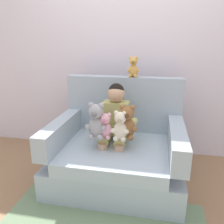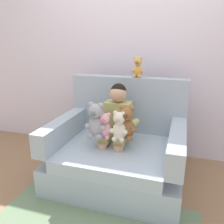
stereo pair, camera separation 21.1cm
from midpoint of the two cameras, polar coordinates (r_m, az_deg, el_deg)
The scene contains 9 objects.
ground_plane at distance 2.48m, azimuth 3.82°, elevation -16.62°, with size 8.00×8.00×0.00m, color #936D4C.
back_wall at distance 2.85m, azimuth 8.38°, elevation 15.52°, with size 6.00×0.10×2.60m, color silver.
armchair at distance 2.37m, azimuth 4.30°, elevation -9.73°, with size 1.26×0.99×1.01m.
seated_child at distance 2.28m, azimuth 3.68°, elevation -2.39°, with size 0.45×0.39×0.82m.
plush_cream at distance 2.07m, azimuth 4.76°, elevation -3.72°, with size 0.17×0.13×0.28m.
plush_brown at distance 2.10m, azimuth 6.55°, elevation -2.89°, with size 0.19×0.16×0.32m.
plush_pink at distance 2.12m, azimuth 1.11°, elevation -3.55°, with size 0.15×0.12×0.25m.
plush_grey at distance 2.11m, azimuth -1.14°, elevation -2.37°, with size 0.20×0.17×0.34m.
plush_honey_on_backrest at distance 2.46m, azimuth 8.90°, elevation 10.79°, with size 0.13×0.11×0.22m.
Camera 2 is at (0.57, -1.98, 1.38)m, focal length 36.82 mm.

